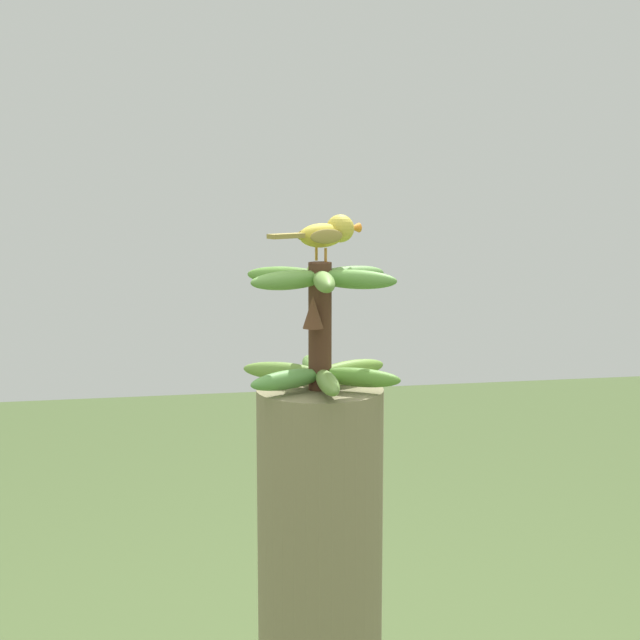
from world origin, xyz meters
The scene contains 3 objects.
banana_tree centered at (0.00, 0.00, 0.45)m, with size 0.23×0.23×0.90m, color #847A56.
banana_bunch centered at (0.00, 0.00, 1.01)m, with size 0.30×0.28×0.23m.
perched_bird centered at (-0.03, 0.02, 1.18)m, with size 0.10×0.18×0.08m.
Camera 1 is at (1.77, -0.33, 1.30)m, focal length 58.36 mm.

